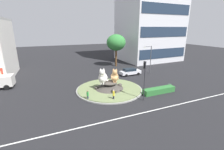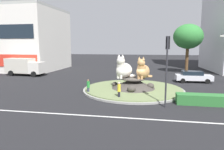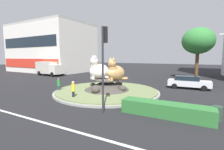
# 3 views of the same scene
# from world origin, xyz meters

# --- Properties ---
(ground_plane) EXTENTS (160.00, 160.00, 0.00)m
(ground_plane) POSITION_xyz_m (0.00, 0.00, 0.00)
(ground_plane) COLOR black
(lane_centreline) EXTENTS (112.00, 0.20, 0.01)m
(lane_centreline) POSITION_xyz_m (0.00, -8.89, 0.00)
(lane_centreline) COLOR silver
(lane_centreline) RESTS_ON ground
(roundabout_island) EXTENTS (11.30, 11.30, 1.41)m
(roundabout_island) POSITION_xyz_m (0.01, 0.00, 0.46)
(roundabout_island) COLOR gray
(roundabout_island) RESTS_ON ground
(cat_statue_white) EXTENTS (2.62, 2.75, 2.68)m
(cat_statue_white) POSITION_xyz_m (-1.12, 0.07, 2.39)
(cat_statue_white) COLOR silver
(cat_statue_white) RESTS_ON roundabout_island
(cat_statue_calico) EXTENTS (2.25, 2.52, 2.44)m
(cat_statue_calico) POSITION_xyz_m (1.03, 0.04, 2.30)
(cat_statue_calico) COLOR tan
(cat_statue_calico) RESTS_ON roundabout_island
(traffic_light_mast) EXTENTS (0.36, 0.45, 5.84)m
(traffic_light_mast) POSITION_xyz_m (3.10, -5.71, 4.03)
(traffic_light_mast) COLOR #2D2D33
(traffic_light_mast) RESTS_ON ground
(shophouse_block) EXTENTS (21.31, 14.25, 12.32)m
(shophouse_block) POSITION_xyz_m (-26.72, 16.26, 6.16)
(shophouse_block) COLOR silver
(shophouse_block) RESTS_ON ground
(clipped_hedge_strip) EXTENTS (5.71, 1.20, 0.90)m
(clipped_hedge_strip) POSITION_xyz_m (6.98, -4.47, 0.45)
(clipped_hedge_strip) COLOR #2D7033
(clipped_hedge_strip) RESTS_ON ground
(broadleaf_tree_behind_island) EXTENTS (5.14, 5.14, 8.72)m
(broadleaf_tree_behind_island) POSITION_xyz_m (8.46, 15.87, 6.49)
(broadleaf_tree_behind_island) COLOR brown
(broadleaf_tree_behind_island) RESTS_ON ground
(pedestrian_green_shirt) EXTENTS (0.32, 0.32, 1.58)m
(pedestrian_green_shirt) POSITION_xyz_m (-4.48, -2.64, 0.84)
(pedestrian_green_shirt) COLOR #33384C
(pedestrian_green_shirt) RESTS_ON ground
(pedestrian_yellow_shirt) EXTENTS (0.30, 0.30, 1.71)m
(pedestrian_yellow_shirt) POSITION_xyz_m (-1.03, -4.21, 0.92)
(pedestrian_yellow_shirt) COLOR black
(pedestrian_yellow_shirt) RESTS_ON ground
(sedan_on_far_lane) EXTENTS (4.83, 2.09, 1.54)m
(sedan_on_far_lane) POSITION_xyz_m (7.76, 6.52, 0.81)
(sedan_on_far_lane) COLOR silver
(sedan_on_far_lane) RESTS_ON ground
(delivery_box_truck) EXTENTS (6.81, 3.18, 2.85)m
(delivery_box_truck) POSITION_xyz_m (-18.73, 8.34, 1.55)
(delivery_box_truck) COLOR silver
(delivery_box_truck) RESTS_ON ground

